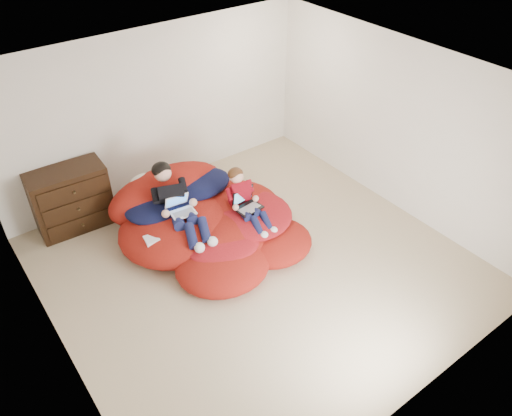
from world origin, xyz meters
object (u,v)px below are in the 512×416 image
(older_boy, at_px, (176,200))
(laptop_white, at_px, (180,207))
(younger_boy, at_px, (245,198))
(beanbag_pile, at_px, (206,222))
(laptop_black, at_px, (246,203))
(dresser, at_px, (71,199))

(older_boy, relative_size, laptop_white, 3.55)
(laptop_white, bearing_deg, younger_boy, -21.87)
(beanbag_pile, xyz_separation_m, younger_boy, (0.47, -0.29, 0.37))
(laptop_black, bearing_deg, laptop_white, 156.51)
(dresser, xyz_separation_m, younger_boy, (1.85, -1.61, 0.16))
(dresser, distance_m, younger_boy, 2.46)
(beanbag_pile, height_order, older_boy, older_boy)
(younger_boy, distance_m, laptop_white, 0.88)
(dresser, height_order, beanbag_pile, dresser)
(dresser, bearing_deg, younger_boy, -41.16)
(beanbag_pile, relative_size, younger_boy, 2.70)
(beanbag_pile, distance_m, younger_boy, 0.66)
(dresser, xyz_separation_m, laptop_white, (1.03, -1.29, 0.17))
(dresser, distance_m, beanbag_pile, 1.92)
(dresser, bearing_deg, older_boy, -48.88)
(older_boy, relative_size, laptop_black, 3.31)
(laptop_white, bearing_deg, dresser, 128.74)
(dresser, xyz_separation_m, older_boy, (1.03, -1.18, 0.23))
(older_boy, bearing_deg, dresser, 131.12)
(dresser, height_order, older_boy, older_boy)
(older_boy, height_order, laptop_white, older_boy)
(laptop_black, bearing_deg, beanbag_pile, 146.49)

